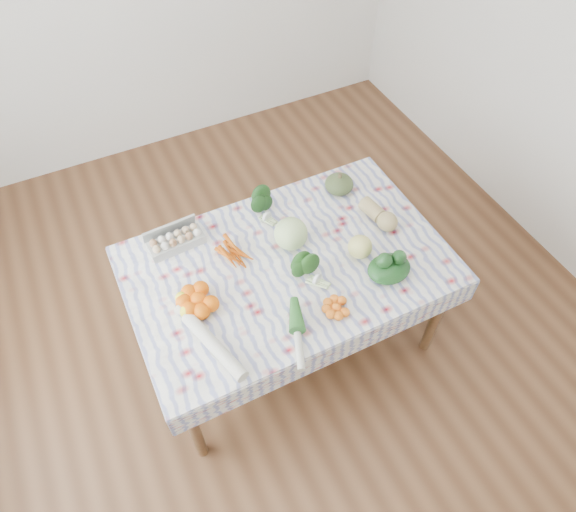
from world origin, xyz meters
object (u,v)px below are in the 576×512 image
object	(u,v)px
dining_table	(288,273)
kabocha_squash	(339,184)
egg_carton	(176,242)
grapefruit	(360,247)
butternut_squash	(379,214)
cabbage	(291,234)

from	to	relation	value
dining_table	kabocha_squash	bearing A→B (deg)	34.90
egg_carton	grapefruit	world-z (taller)	grapefruit
dining_table	egg_carton	world-z (taller)	egg_carton
butternut_squash	dining_table	bearing A→B (deg)	174.85
dining_table	grapefruit	distance (m)	0.41
dining_table	kabocha_squash	distance (m)	0.63
egg_carton	butternut_squash	xyz separation A→B (m)	(1.07, -0.32, 0.02)
egg_carton	cabbage	distance (m)	0.61
cabbage	butternut_squash	size ratio (longest dim) A/B	0.73
dining_table	cabbage	size ratio (longest dim) A/B	8.97
cabbage	grapefruit	bearing A→B (deg)	-36.94
egg_carton	butternut_squash	distance (m)	1.11
dining_table	butternut_squash	world-z (taller)	butternut_squash
butternut_squash	grapefruit	bearing A→B (deg)	-153.77
dining_table	butternut_squash	xyz separation A→B (m)	(0.58, 0.05, 0.14)
grapefruit	kabocha_squash	bearing A→B (deg)	72.96
egg_carton	butternut_squash	size ratio (longest dim) A/B	1.21
dining_table	egg_carton	xyz separation A→B (m)	(-0.48, 0.36, 0.12)
dining_table	butternut_squash	bearing A→B (deg)	4.63
kabocha_squash	cabbage	world-z (taller)	cabbage
cabbage	grapefruit	size ratio (longest dim) A/B	1.40
egg_carton	grapefruit	bearing A→B (deg)	-33.03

